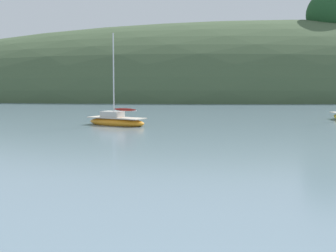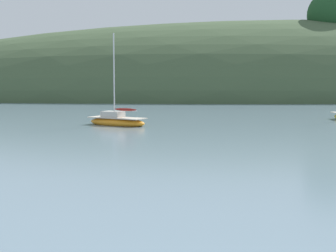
{
  "view_description": "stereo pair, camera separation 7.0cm",
  "coord_description": "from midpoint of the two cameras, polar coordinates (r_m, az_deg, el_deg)",
  "views": [
    {
      "loc": [
        -0.7,
        -5.98,
        3.84
      ],
      "look_at": [
        0.0,
        20.0,
        1.2
      ],
      "focal_mm": 55.51,
      "sensor_mm": 36.0,
      "label": 1
    },
    {
      "loc": [
        -0.63,
        -5.98,
        3.84
      ],
      "look_at": [
        0.0,
        20.0,
        1.2
      ],
      "focal_mm": 55.51,
      "sensor_mm": 36.0,
      "label": 2
    }
  ],
  "objects": [
    {
      "name": "sailboat_yellow_far",
      "position": [
        38.74,
        -5.75,
        0.57
      ],
      "size": [
        4.95,
        3.95,
        6.96
      ],
      "color": "orange",
      "rests_on": "ground"
    },
    {
      "name": "far_shoreline_hill",
      "position": [
        86.41,
        15.85,
        3.1
      ],
      "size": [
        150.0,
        36.0,
        28.59
      ],
      "color": "#425638",
      "rests_on": "ground"
    }
  ]
}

